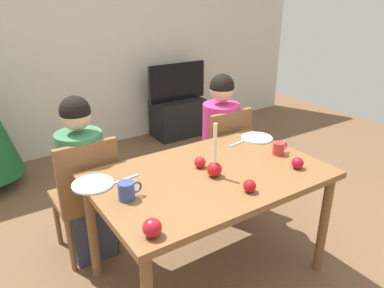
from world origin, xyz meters
TOP-DOWN VIEW (x-y plane):
  - ground_plane at (0.00, 0.00)m, footprint 7.68×7.68m
  - back_wall at (0.00, 2.60)m, footprint 6.40×0.10m
  - dining_table at (0.00, 0.00)m, footprint 1.40×0.90m
  - chair_left at (-0.58, 0.61)m, footprint 0.40×0.40m
  - chair_right at (0.58, 0.61)m, footprint 0.40×0.40m
  - person_left_child at (-0.58, 0.64)m, footprint 0.30×0.30m
  - person_right_child at (0.58, 0.64)m, footprint 0.30×0.30m
  - tv_stand at (1.17, 2.30)m, footprint 0.64×0.40m
  - tv at (1.17, 2.30)m, footprint 0.79×0.05m
  - candle_centerpiece at (-0.01, -0.05)m, footprint 0.09×0.09m
  - plate_left at (-0.64, 0.25)m, footprint 0.24×0.24m
  - plate_right at (0.62, 0.26)m, footprint 0.23×0.23m
  - mug_left at (-0.54, -0.00)m, footprint 0.13×0.09m
  - mug_right at (0.54, -0.03)m, footprint 0.12×0.08m
  - fork_left at (-0.47, 0.20)m, footprint 0.18×0.04m
  - fork_right at (0.44, 0.26)m, footprint 0.18×0.05m
  - apple_near_candle at (-0.01, 0.10)m, footprint 0.07×0.07m
  - apple_by_left_plate at (0.48, -0.25)m, footprint 0.07×0.07m
  - apple_by_right_mug at (-0.58, -0.36)m, footprint 0.09×0.09m
  - apple_far_edge at (0.04, -0.30)m, footprint 0.07×0.07m

SIDE VIEW (x-z plane):
  - ground_plane at x=0.00m, z-range 0.00..0.00m
  - tv_stand at x=1.17m, z-range 0.00..0.48m
  - chair_left at x=-0.58m, z-range 0.06..0.96m
  - chair_right at x=0.58m, z-range 0.06..0.96m
  - person_left_child at x=-0.58m, z-range -0.02..1.16m
  - person_right_child at x=0.58m, z-range -0.02..1.16m
  - dining_table at x=0.00m, z-range 0.29..1.04m
  - tv at x=1.17m, z-range 0.48..0.94m
  - fork_left at x=-0.47m, z-range 0.75..0.76m
  - fork_right at x=0.44m, z-range 0.75..0.76m
  - plate_left at x=-0.64m, z-range 0.75..0.76m
  - plate_right at x=0.62m, z-range 0.75..0.76m
  - apple_near_candle at x=-0.01m, z-range 0.75..0.82m
  - apple_far_edge at x=0.04m, z-range 0.75..0.82m
  - apple_by_left_plate at x=0.48m, z-range 0.75..0.82m
  - mug_right at x=0.54m, z-range 0.75..0.84m
  - apple_by_right_mug at x=-0.58m, z-range 0.75..0.84m
  - mug_left at x=-0.54m, z-range 0.75..0.85m
  - candle_centerpiece at x=-0.01m, z-range 0.65..0.98m
  - back_wall at x=0.00m, z-range 0.00..2.60m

